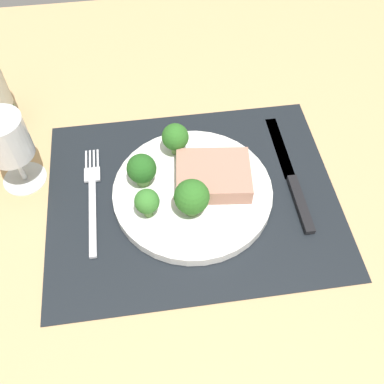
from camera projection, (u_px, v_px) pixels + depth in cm
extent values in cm
cube|color=tan|center=(193.00, 202.00, 67.66)|extent=(140.00, 110.00, 3.00)
cube|color=black|center=(193.00, 196.00, 66.33)|extent=(42.56, 33.96, 0.30)
cylinder|color=white|center=(193.00, 192.00, 65.56)|extent=(23.32, 23.32, 1.60)
cube|color=tan|center=(213.00, 176.00, 64.66)|extent=(11.56, 9.61, 2.70)
cylinder|color=#5B8942|center=(148.00, 211.00, 61.68)|extent=(1.24, 1.24, 1.65)
sphere|color=#387A2D|center=(147.00, 201.00, 59.82)|extent=(3.46, 3.46, 3.46)
cylinder|color=#6B994C|center=(176.00, 148.00, 68.45)|extent=(1.29, 1.29, 1.64)
sphere|color=#2D6B23|center=(175.00, 137.00, 66.39)|extent=(4.07, 4.07, 4.07)
cylinder|color=#5B8942|center=(143.00, 179.00, 65.10)|extent=(1.99, 1.99, 1.36)
sphere|color=#235B1E|center=(142.00, 169.00, 63.08)|extent=(4.28, 4.28, 4.28)
cylinder|color=#5B8942|center=(192.00, 208.00, 62.05)|extent=(1.96, 1.96, 1.44)
sphere|color=#2D6B23|center=(192.00, 197.00, 59.79)|extent=(4.87, 4.87, 4.87)
cube|color=silver|center=(93.00, 217.00, 63.65)|extent=(1.00, 13.00, 0.50)
cube|color=silver|center=(92.00, 175.00, 68.18)|extent=(2.40, 2.60, 0.40)
cube|color=silver|center=(86.00, 160.00, 69.91)|extent=(0.30, 3.60, 0.35)
cube|color=silver|center=(90.00, 160.00, 69.96)|extent=(0.30, 3.60, 0.35)
cube|color=silver|center=(94.00, 159.00, 70.01)|extent=(0.30, 3.60, 0.35)
cube|color=silver|center=(98.00, 159.00, 70.06)|extent=(0.30, 3.60, 0.35)
cube|color=black|center=(301.00, 203.00, 64.86)|extent=(1.40, 10.00, 0.80)
cube|color=silver|center=(280.00, 146.00, 71.76)|extent=(1.80, 13.00, 0.30)
cylinder|color=silver|center=(25.00, 178.00, 68.23)|extent=(6.52, 6.52, 0.40)
cylinder|color=silver|center=(19.00, 166.00, 65.80)|extent=(0.80, 0.80, 5.61)
cylinder|color=silver|center=(5.00, 137.00, 60.88)|extent=(6.40, 6.40, 6.55)
cylinder|color=tan|center=(10.00, 148.00, 62.64)|extent=(5.63, 5.63, 2.21)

